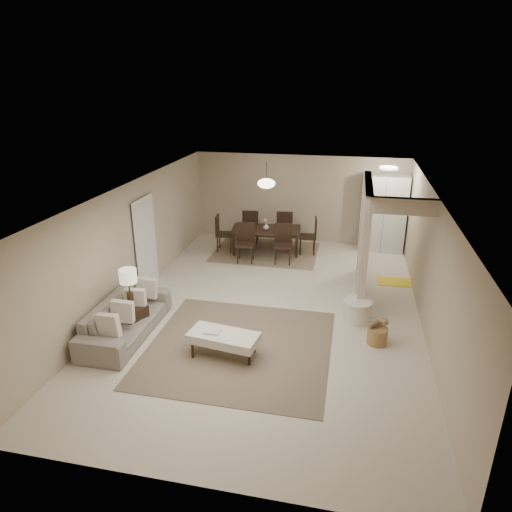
% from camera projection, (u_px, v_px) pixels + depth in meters
% --- Properties ---
extents(floor, '(9.00, 9.00, 0.00)m').
position_uv_depth(floor, '(270.00, 310.00, 9.46)').
color(floor, beige).
rests_on(floor, ground).
extents(ceiling, '(9.00, 9.00, 0.00)m').
position_uv_depth(ceiling, '(272.00, 192.00, 8.55)').
color(ceiling, white).
rests_on(ceiling, back_wall).
extents(back_wall, '(6.00, 0.00, 6.00)m').
position_uv_depth(back_wall, '(299.00, 199.00, 13.10)').
color(back_wall, '#BBAC8E').
rests_on(back_wall, floor).
extents(left_wall, '(0.00, 9.00, 9.00)m').
position_uv_depth(left_wall, '(131.00, 243.00, 9.59)').
color(left_wall, '#BBAC8E').
rests_on(left_wall, floor).
extents(right_wall, '(0.00, 9.00, 9.00)m').
position_uv_depth(right_wall, '(431.00, 266.00, 8.42)').
color(right_wall, '#BBAC8E').
rests_on(right_wall, floor).
extents(partition, '(0.15, 2.50, 2.50)m').
position_uv_depth(partition, '(364.00, 240.00, 9.79)').
color(partition, '#BBAC8E').
rests_on(partition, floor).
extents(doorway, '(0.04, 0.90, 2.04)m').
position_uv_depth(doorway, '(145.00, 244.00, 10.21)').
color(doorway, black).
rests_on(doorway, floor).
extents(pantry_cabinet, '(1.20, 0.55, 2.10)m').
position_uv_depth(pantry_cabinet, '(383.00, 214.00, 12.40)').
color(pantry_cabinet, silver).
rests_on(pantry_cabinet, floor).
extents(flush_light, '(0.44, 0.44, 0.05)m').
position_uv_depth(flush_light, '(389.00, 168.00, 11.03)').
color(flush_light, white).
rests_on(flush_light, ceiling).
extents(living_rug, '(3.20, 3.20, 0.01)m').
position_uv_depth(living_rug, '(239.00, 347.00, 8.14)').
color(living_rug, brown).
rests_on(living_rug, floor).
extents(sofa, '(2.29, 0.91, 0.67)m').
position_uv_depth(sofa, '(126.00, 318.00, 8.44)').
color(sofa, gray).
rests_on(sofa, floor).
extents(ottoman_bench, '(1.26, 0.71, 0.43)m').
position_uv_depth(ottoman_bench, '(224.00, 338.00, 7.78)').
color(ottoman_bench, beige).
rests_on(ottoman_bench, living_rug).
extents(side_table, '(0.59, 0.59, 0.50)m').
position_uv_depth(side_table, '(133.00, 318.00, 8.61)').
color(side_table, black).
rests_on(side_table, floor).
extents(table_lamp, '(0.32, 0.32, 0.76)m').
position_uv_depth(table_lamp, '(128.00, 279.00, 8.32)').
color(table_lamp, '#44331D').
rests_on(table_lamp, side_table).
extents(round_pouf, '(0.56, 0.56, 0.43)m').
position_uv_depth(round_pouf, '(357.00, 311.00, 8.94)').
color(round_pouf, beige).
rests_on(round_pouf, floor).
extents(wicker_basket, '(0.41, 0.41, 0.31)m').
position_uv_depth(wicker_basket, '(377.00, 336.00, 8.21)').
color(wicker_basket, olive).
rests_on(wicker_basket, floor).
extents(dining_rug, '(2.80, 2.10, 0.01)m').
position_uv_depth(dining_rug, '(266.00, 252.00, 12.61)').
color(dining_rug, '#736247').
rests_on(dining_rug, floor).
extents(dining_table, '(1.98, 1.26, 0.66)m').
position_uv_depth(dining_table, '(266.00, 241.00, 12.49)').
color(dining_table, black).
rests_on(dining_table, dining_rug).
extents(dining_chairs, '(2.75, 2.12, 1.01)m').
position_uv_depth(dining_chairs, '(266.00, 235.00, 12.42)').
color(dining_chairs, black).
rests_on(dining_chairs, dining_rug).
extents(vase, '(0.16, 0.16, 0.17)m').
position_uv_depth(vase, '(266.00, 227.00, 12.34)').
color(vase, white).
rests_on(vase, dining_table).
extents(yellow_mat, '(0.88, 0.56, 0.01)m').
position_uv_depth(yellow_mat, '(397.00, 282.00, 10.74)').
color(yellow_mat, yellow).
rests_on(yellow_mat, floor).
extents(pendant_light, '(0.46, 0.46, 0.71)m').
position_uv_depth(pendant_light, '(266.00, 183.00, 11.91)').
color(pendant_light, '#44331D').
rests_on(pendant_light, ceiling).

